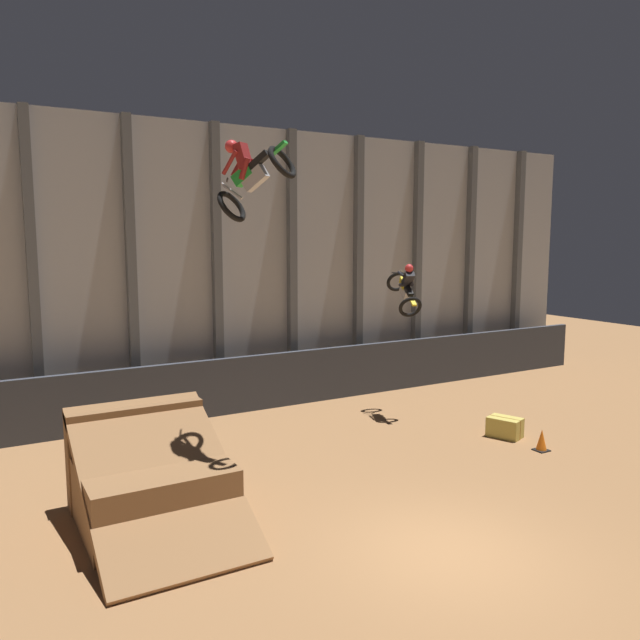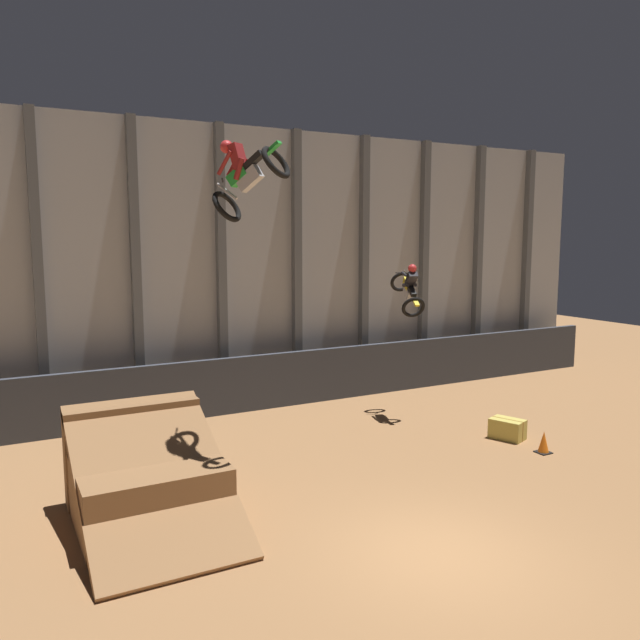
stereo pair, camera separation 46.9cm
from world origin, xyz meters
name	(u,v)px [view 1 (the left image)]	position (x,y,z in m)	size (l,w,h in m)	color
ground_plane	(447,552)	(0.00, 0.00, 0.00)	(60.00, 60.00, 0.00)	#996B42
arena_back_wall	(215,267)	(0.00, 11.58, 4.64)	(32.00, 0.40, 9.28)	#ADB2B7
lower_barrier	(232,386)	(0.00, 10.30, 0.91)	(31.36, 0.20, 1.82)	#383D47
dirt_ramp	(150,481)	(-4.24, 4.04, 0.77)	(2.82, 4.14, 2.25)	olive
rider_bike_left_air	(251,175)	(-2.25, 3.36, 6.82)	(1.55, 1.78, 1.67)	black
rider_bike_right_air	(405,288)	(4.71, 7.49, 4.05)	(1.20, 1.88, 1.69)	black
traffic_cone_near_ramp	(542,440)	(5.80, 2.90, 0.28)	(0.36, 0.36, 0.58)	black
hay_bale_trackside	(505,427)	(5.82, 4.22, 0.28)	(0.89, 1.06, 0.57)	#CCB751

